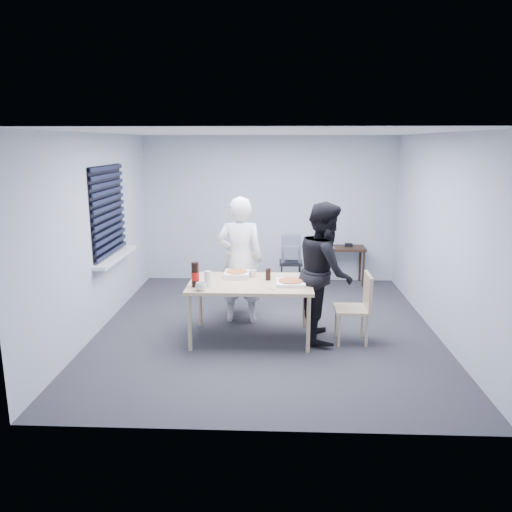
{
  "coord_description": "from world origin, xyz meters",
  "views": [
    {
      "loc": [
        0.12,
        -6.43,
        2.48
      ],
      "look_at": [
        -0.15,
        0.1,
        0.99
      ],
      "focal_mm": 35.0,
      "sensor_mm": 36.0,
      "label": 1
    }
  ],
  "objects_px": {
    "mug_b": "(253,273)",
    "soda_bottle": "(195,275)",
    "person_black": "(325,272)",
    "chair_right": "(359,303)",
    "person_white": "(240,260)",
    "backpack": "(291,249)",
    "side_table": "(336,251)",
    "stool": "(291,268)",
    "mug_a": "(201,286)",
    "chair_far": "(241,280)",
    "dining_table": "(250,286)"
  },
  "relations": [
    {
      "from": "mug_b",
      "to": "chair_right",
      "type": "bearing_deg",
      "value": -13.35
    },
    {
      "from": "side_table",
      "to": "mug_a",
      "type": "distance_m",
      "value": 3.62
    },
    {
      "from": "chair_right",
      "to": "side_table",
      "type": "height_order",
      "value": "chair_right"
    },
    {
      "from": "chair_far",
      "to": "mug_a",
      "type": "bearing_deg",
      "value": -105.63
    },
    {
      "from": "chair_far",
      "to": "person_black",
      "type": "distance_m",
      "value": 1.5
    },
    {
      "from": "person_black",
      "to": "side_table",
      "type": "xyz_separation_m",
      "value": [
        0.45,
        2.59,
        -0.29
      ]
    },
    {
      "from": "stool",
      "to": "person_black",
      "type": "bearing_deg",
      "value": -79.61
    },
    {
      "from": "person_white",
      "to": "mug_a",
      "type": "relative_size",
      "value": 14.39
    },
    {
      "from": "person_white",
      "to": "soda_bottle",
      "type": "distance_m",
      "value": 1.0
    },
    {
      "from": "chair_right",
      "to": "backpack",
      "type": "bearing_deg",
      "value": 110.47
    },
    {
      "from": "dining_table",
      "to": "side_table",
      "type": "bearing_deg",
      "value": 62.24
    },
    {
      "from": "soda_bottle",
      "to": "mug_a",
      "type": "bearing_deg",
      "value": -60.53
    },
    {
      "from": "soda_bottle",
      "to": "chair_far",
      "type": "bearing_deg",
      "value": 68.67
    },
    {
      "from": "chair_far",
      "to": "mug_b",
      "type": "distance_m",
      "value": 0.8
    },
    {
      "from": "side_table",
      "to": "chair_right",
      "type": "bearing_deg",
      "value": -90.57
    },
    {
      "from": "stool",
      "to": "mug_b",
      "type": "height_order",
      "value": "mug_b"
    },
    {
      "from": "chair_far",
      "to": "person_white",
      "type": "distance_m",
      "value": 0.5
    },
    {
      "from": "person_black",
      "to": "backpack",
      "type": "distance_m",
      "value": 2.05
    },
    {
      "from": "person_black",
      "to": "stool",
      "type": "distance_m",
      "value": 2.11
    },
    {
      "from": "person_white",
      "to": "soda_bottle",
      "type": "relative_size",
      "value": 5.78
    },
    {
      "from": "chair_right",
      "to": "backpack",
      "type": "relative_size",
      "value": 1.96
    },
    {
      "from": "mug_a",
      "to": "soda_bottle",
      "type": "distance_m",
      "value": 0.21
    },
    {
      "from": "person_white",
      "to": "person_black",
      "type": "xyz_separation_m",
      "value": [
        1.11,
        -0.58,
        0.0
      ]
    },
    {
      "from": "chair_far",
      "to": "backpack",
      "type": "bearing_deg",
      "value": 55.26
    },
    {
      "from": "person_white",
      "to": "stool",
      "type": "relative_size",
      "value": 3.34
    },
    {
      "from": "chair_right",
      "to": "backpack",
      "type": "xyz_separation_m",
      "value": [
        -0.8,
        2.13,
        0.24
      ]
    },
    {
      "from": "dining_table",
      "to": "mug_b",
      "type": "xyz_separation_m",
      "value": [
        0.02,
        0.25,
        0.11
      ]
    },
    {
      "from": "backpack",
      "to": "chair_right",
      "type": "bearing_deg",
      "value": -93.35
    },
    {
      "from": "person_black",
      "to": "side_table",
      "type": "distance_m",
      "value": 2.64
    },
    {
      "from": "person_white",
      "to": "backpack",
      "type": "relative_size",
      "value": 3.9
    },
    {
      "from": "mug_a",
      "to": "soda_bottle",
      "type": "height_order",
      "value": "soda_bottle"
    },
    {
      "from": "mug_b",
      "to": "soda_bottle",
      "type": "height_order",
      "value": "soda_bottle"
    },
    {
      "from": "backpack",
      "to": "soda_bottle",
      "type": "distance_m",
      "value": 2.61
    },
    {
      "from": "stool",
      "to": "backpack",
      "type": "height_order",
      "value": "backpack"
    },
    {
      "from": "person_black",
      "to": "stool",
      "type": "height_order",
      "value": "person_black"
    },
    {
      "from": "person_white",
      "to": "side_table",
      "type": "relative_size",
      "value": 1.76
    },
    {
      "from": "chair_far",
      "to": "side_table",
      "type": "height_order",
      "value": "chair_far"
    },
    {
      "from": "chair_far",
      "to": "stool",
      "type": "height_order",
      "value": "chair_far"
    },
    {
      "from": "person_black",
      "to": "chair_right",
      "type": "bearing_deg",
      "value": -106.25
    },
    {
      "from": "person_white",
      "to": "side_table",
      "type": "distance_m",
      "value": 2.56
    },
    {
      "from": "dining_table",
      "to": "soda_bottle",
      "type": "bearing_deg",
      "value": -160.6
    },
    {
      "from": "person_white",
      "to": "backpack",
      "type": "xyz_separation_m",
      "value": [
        0.74,
        1.42,
        -0.14
      ]
    },
    {
      "from": "chair_right",
      "to": "backpack",
      "type": "height_order",
      "value": "backpack"
    },
    {
      "from": "dining_table",
      "to": "person_white",
      "type": "relative_size",
      "value": 0.88
    },
    {
      "from": "backpack",
      "to": "mug_a",
      "type": "distance_m",
      "value": 2.71
    },
    {
      "from": "chair_far",
      "to": "soda_bottle",
      "type": "xyz_separation_m",
      "value": [
        -0.47,
        -1.2,
        0.39
      ]
    },
    {
      "from": "mug_a",
      "to": "soda_bottle",
      "type": "relative_size",
      "value": 0.4
    },
    {
      "from": "chair_far",
      "to": "soda_bottle",
      "type": "bearing_deg",
      "value": -111.33
    },
    {
      "from": "stool",
      "to": "chair_right",
      "type": "bearing_deg",
      "value": -69.65
    },
    {
      "from": "person_black",
      "to": "stool",
      "type": "bearing_deg",
      "value": 10.39
    }
  ]
}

